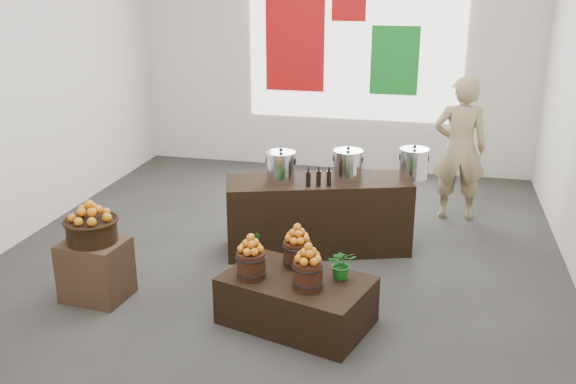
% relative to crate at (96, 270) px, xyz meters
% --- Properties ---
extents(ground, '(7.00, 7.00, 0.00)m').
position_rel_crate_xyz_m(ground, '(1.46, 1.25, -0.29)').
color(ground, '#333431').
rests_on(ground, ground).
extents(back_wall, '(6.00, 0.04, 4.00)m').
position_rel_crate_xyz_m(back_wall, '(1.46, 4.75, 1.71)').
color(back_wall, silver).
rests_on(back_wall, ground).
extents(back_opening, '(3.20, 0.02, 2.40)m').
position_rel_crate_xyz_m(back_opening, '(1.76, 4.73, 1.71)').
color(back_opening, white).
rests_on(back_opening, back_wall).
extents(deco_red_left, '(0.90, 0.04, 1.40)m').
position_rel_crate_xyz_m(deco_red_left, '(0.86, 4.72, 1.61)').
color(deco_red_left, '#B40D0F').
rests_on(deco_red_left, back_wall).
extents(deco_green_right, '(0.70, 0.04, 1.00)m').
position_rel_crate_xyz_m(deco_green_right, '(2.36, 4.72, 1.41)').
color(deco_green_right, '#137E24').
rests_on(deco_green_right, back_wall).
extents(deco_red_upper, '(0.50, 0.04, 0.50)m').
position_rel_crate_xyz_m(deco_red_upper, '(1.66, 4.72, 2.21)').
color(deco_red_upper, '#B40D0F').
rests_on(deco_red_upper, back_wall).
extents(crate, '(0.62, 0.52, 0.57)m').
position_rel_crate_xyz_m(crate, '(0.00, 0.00, 0.00)').
color(crate, brown).
rests_on(crate, ground).
extents(wicker_basket, '(0.46, 0.46, 0.21)m').
position_rel_crate_xyz_m(wicker_basket, '(0.00, 0.00, 0.39)').
color(wicker_basket, black).
rests_on(wicker_basket, crate).
extents(apples_in_basket, '(0.36, 0.36, 0.19)m').
position_rel_crate_xyz_m(apples_in_basket, '(0.00, 0.00, 0.59)').
color(apples_in_basket, '#B11505').
rests_on(apples_in_basket, wicker_basket).
extents(display_table, '(1.41, 1.09, 0.43)m').
position_rel_crate_xyz_m(display_table, '(1.93, -0.03, -0.07)').
color(display_table, black).
rests_on(display_table, ground).
extents(apple_bucket_front_left, '(0.25, 0.25, 0.23)m').
position_rel_crate_xyz_m(apple_bucket_front_left, '(1.55, -0.09, 0.26)').
color(apple_bucket_front_left, '#38180F').
rests_on(apple_bucket_front_left, display_table).
extents(apples_in_bucket_front_left, '(0.19, 0.19, 0.17)m').
position_rel_crate_xyz_m(apples_in_bucket_front_left, '(1.55, -0.09, 0.46)').
color(apples_in_bucket_front_left, '#B11505').
rests_on(apples_in_bucket_front_left, apple_bucket_front_left).
extents(apple_bucket_front_right, '(0.25, 0.25, 0.23)m').
position_rel_crate_xyz_m(apple_bucket_front_right, '(2.06, -0.17, 0.26)').
color(apple_bucket_front_right, '#38180F').
rests_on(apple_bucket_front_right, display_table).
extents(apples_in_bucket_front_right, '(0.19, 0.19, 0.17)m').
position_rel_crate_xyz_m(apples_in_bucket_front_right, '(2.06, -0.17, 0.46)').
color(apples_in_bucket_front_right, '#B11505').
rests_on(apples_in_bucket_front_right, apple_bucket_front_right).
extents(apple_bucket_rear, '(0.25, 0.25, 0.23)m').
position_rel_crate_xyz_m(apple_bucket_rear, '(1.88, 0.23, 0.26)').
color(apple_bucket_rear, '#38180F').
rests_on(apple_bucket_rear, display_table).
extents(apples_in_bucket_rear, '(0.19, 0.19, 0.17)m').
position_rel_crate_xyz_m(apples_in_bucket_rear, '(1.88, 0.23, 0.46)').
color(apples_in_bucket_rear, '#B11505').
rests_on(apples_in_bucket_rear, apple_bucket_rear).
extents(herb_garnish_right, '(0.29, 0.27, 0.27)m').
position_rel_crate_xyz_m(herb_garnish_right, '(2.31, 0.06, 0.28)').
color(herb_garnish_right, '#125815').
rests_on(herb_garnish_right, display_table).
extents(herb_garnish_left, '(0.16, 0.14, 0.26)m').
position_rel_crate_xyz_m(herb_garnish_left, '(1.45, 0.29, 0.27)').
color(herb_garnish_left, '#125815').
rests_on(herb_garnish_left, display_table).
extents(counter, '(2.08, 1.21, 0.81)m').
position_rel_crate_xyz_m(counter, '(1.83, 1.56, 0.12)').
color(counter, black).
rests_on(counter, ground).
extents(stock_pot_left, '(0.31, 0.31, 0.31)m').
position_rel_crate_xyz_m(stock_pot_left, '(1.44, 1.44, 0.68)').
color(stock_pot_left, silver).
rests_on(stock_pot_left, counter).
extents(stock_pot_center, '(0.31, 0.31, 0.31)m').
position_rel_crate_xyz_m(stock_pot_center, '(2.13, 1.66, 0.68)').
color(stock_pot_center, silver).
rests_on(stock_pot_center, counter).
extents(stock_pot_right, '(0.31, 0.31, 0.31)m').
position_rel_crate_xyz_m(stock_pot_right, '(2.81, 1.88, 0.68)').
color(stock_pot_right, silver).
rests_on(stock_pot_right, counter).
extents(oil_cruets, '(0.22, 0.12, 0.23)m').
position_rel_crate_xyz_m(oil_cruets, '(1.89, 1.37, 0.64)').
color(oil_cruets, black).
rests_on(oil_cruets, counter).
extents(shopper, '(0.68, 0.47, 1.79)m').
position_rel_crate_xyz_m(shopper, '(3.32, 2.92, 0.61)').
color(shopper, '#8F7E58').
rests_on(shopper, ground).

